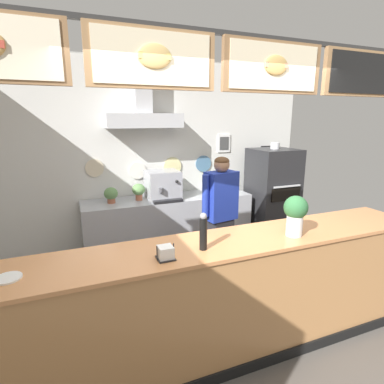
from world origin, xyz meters
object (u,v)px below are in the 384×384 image
object	(u,v)px
potted_sage	(111,194)
basil_vase	(295,214)
potted_basil	(227,183)
pepper_grinder	(203,232)
napkin_holder	(165,253)
potted_rosemary	(209,186)
shop_worker	(220,218)
potted_thyme	(139,190)
pizza_oven	(272,197)
condiment_plate	(8,278)
espresso_machine	(163,185)

from	to	relation	value
potted_sage	basil_vase	xyz separation A→B (m)	(1.25, -2.25, 0.23)
potted_basil	pepper_grinder	distance (m)	2.62
potted_sage	napkin_holder	world-z (taller)	napkin_holder
potted_basil	basil_vase	bearing A→B (deg)	-103.71
potted_basil	potted_rosemary	world-z (taller)	potted_basil
shop_worker	napkin_holder	world-z (taller)	shop_worker
potted_basil	napkin_holder	size ratio (longest dim) A/B	2.02
potted_thyme	napkin_holder	size ratio (longest dim) A/B	1.83
potted_rosemary	pepper_grinder	bearing A→B (deg)	-116.04
pizza_oven	napkin_holder	distance (m)	3.21
potted_sage	condiment_plate	xyz separation A→B (m)	(-0.91, -2.18, 0.05)
potted_basil	napkin_holder	xyz separation A→B (m)	(-1.70, -2.27, 0.06)
potted_sage	condiment_plate	distance (m)	2.36
pizza_oven	espresso_machine	xyz separation A→B (m)	(-1.79, 0.18, 0.31)
potted_thyme	condiment_plate	xyz separation A→B (m)	(-1.30, -2.19, 0.03)
espresso_machine	condiment_plate	xyz separation A→B (m)	(-1.65, -2.15, -0.03)
potted_basil	potted_sage	size ratio (longest dim) A/B	1.20
potted_thyme	shop_worker	bearing A→B (deg)	-55.13
condiment_plate	basil_vase	bearing A→B (deg)	-1.83
shop_worker	basil_vase	world-z (taller)	shop_worker
basil_vase	napkin_holder	xyz separation A→B (m)	(-1.16, -0.03, -0.15)
napkin_holder	shop_worker	bearing A→B (deg)	48.69
pizza_oven	napkin_holder	xyz separation A→B (m)	(-2.43, -2.07, 0.31)
pizza_oven	shop_worker	xyz separation A→B (m)	(-1.38, -0.87, 0.08)
potted_thyme	pizza_oven	bearing A→B (deg)	-5.93
pepper_grinder	espresso_machine	bearing A→B (deg)	81.46
pizza_oven	potted_rosemary	bearing A→B (deg)	168.81
potted_rosemary	pepper_grinder	xyz separation A→B (m)	(-1.08, -2.22, 0.18)
shop_worker	potted_basil	world-z (taller)	shop_worker
potted_thyme	potted_rosemary	xyz separation A→B (m)	(1.10, -0.02, -0.01)
potted_rosemary	basil_vase	world-z (taller)	basil_vase
potted_basil	pepper_grinder	world-z (taller)	pepper_grinder
espresso_machine	potted_sage	world-z (taller)	espresso_machine
napkin_holder	pepper_grinder	distance (m)	0.33
espresso_machine	potted_thyme	xyz separation A→B (m)	(-0.35, 0.04, -0.06)
napkin_holder	espresso_machine	bearing A→B (deg)	73.98
pizza_oven	potted_thyme	distance (m)	2.16
pizza_oven	potted_sage	distance (m)	2.55
shop_worker	potted_basil	bearing A→B (deg)	-131.63
shop_worker	condiment_plate	distance (m)	2.34
pepper_grinder	shop_worker	bearing A→B (deg)	57.28
napkin_holder	potted_thyme	bearing A→B (deg)	82.59
basil_vase	potted_sage	bearing A→B (deg)	119.05
basil_vase	espresso_machine	bearing A→B (deg)	102.92
shop_worker	pepper_grinder	world-z (taller)	shop_worker
shop_worker	condiment_plate	size ratio (longest dim) A/B	9.77
potted_rosemary	napkin_holder	bearing A→B (deg)	-121.67
potted_basil	condiment_plate	world-z (taller)	potted_basil
basil_vase	shop_worker	bearing A→B (deg)	94.93
potted_rosemary	basil_vase	size ratio (longest dim) A/B	0.63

